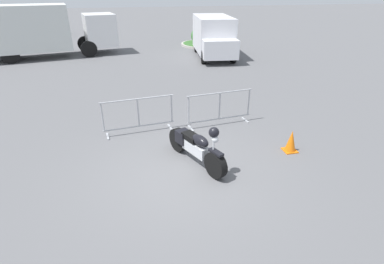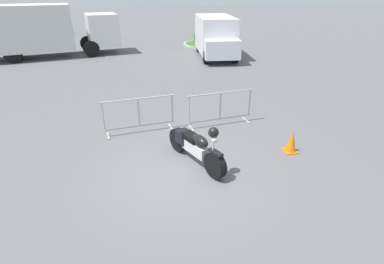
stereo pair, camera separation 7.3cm
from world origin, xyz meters
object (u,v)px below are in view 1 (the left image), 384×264
object	(u,v)px
crowd_barrier_near	(138,115)
pedestrian	(56,35)
delivery_van	(213,35)
crowd_barrier_far	(220,108)
box_truck	(40,29)
traffic_cone	(291,141)
parked_car_tan	(16,28)
motorcycle	(196,146)
parked_car_white	(51,27)

from	to	relation	value
crowd_barrier_near	pedestrian	xyz separation A→B (m)	(-4.66, 14.60, 0.37)
crowd_barrier_near	delivery_van	size ratio (longest dim) A/B	0.41
crowd_barrier_near	crowd_barrier_far	xyz separation A→B (m)	(2.47, 0.00, 0.00)
box_truck	traffic_cone	bearing A→B (deg)	-68.90
delivery_van	pedestrian	distance (m)	10.91
box_truck	pedestrian	xyz separation A→B (m)	(0.24, 2.90, -0.72)
traffic_cone	pedestrian	bearing A→B (deg)	117.01
crowd_barrier_far	box_truck	bearing A→B (deg)	122.23
crowd_barrier_far	delivery_van	xyz separation A→B (m)	(2.65, 9.76, 0.69)
parked_car_tan	motorcycle	bearing A→B (deg)	-160.23
traffic_cone	motorcycle	bearing A→B (deg)	-179.78
motorcycle	parked_car_tan	xyz separation A→B (m)	(-10.13, 22.93, 0.22)
parked_car_tan	parked_car_white	size ratio (longest dim) A/B	0.98
crowd_barrier_near	crowd_barrier_far	world-z (taller)	same
delivery_van	parked_car_white	distance (m)	16.22
motorcycle	pedestrian	xyz separation A→B (m)	(-5.89, 16.62, 0.46)
box_truck	pedestrian	size ratio (longest dim) A/B	4.73
box_truck	parked_car_tan	world-z (taller)	box_truck
parked_car_tan	traffic_cone	xyz separation A→B (m)	(12.70, -22.92, -0.40)
crowd_barrier_far	parked_car_tan	world-z (taller)	parked_car_tan
traffic_cone	delivery_van	bearing A→B (deg)	83.65
crowd_barrier_far	traffic_cone	world-z (taller)	crowd_barrier_far
box_truck	delivery_van	distance (m)	10.21
parked_car_tan	pedestrian	size ratio (longest dim) A/B	2.42
crowd_barrier_near	traffic_cone	xyz separation A→B (m)	(3.81, -2.02, -0.26)
crowd_barrier_near	box_truck	bearing A→B (deg)	112.74
delivery_van	parked_car_tan	xyz separation A→B (m)	(-14.01, 11.15, -0.56)
motorcycle	crowd_barrier_far	world-z (taller)	motorcycle
parked_car_white	delivery_van	bearing A→B (deg)	-139.73
box_truck	delivery_van	bearing A→B (deg)	-22.27
crowd_barrier_near	parked_car_tan	distance (m)	22.72
box_truck	crowd_barrier_far	bearing A→B (deg)	-69.10
pedestrian	motorcycle	bearing A→B (deg)	-19.79
crowd_barrier_far	box_truck	distance (m)	13.86
parked_car_tan	traffic_cone	world-z (taller)	parked_car_tan
delivery_van	traffic_cone	distance (m)	11.88
crowd_barrier_far	parked_car_white	size ratio (longest dim) A/B	0.51
crowd_barrier_near	delivery_van	world-z (taller)	delivery_van
crowd_barrier_far	parked_car_tan	distance (m)	23.80
motorcycle	crowd_barrier_near	size ratio (longest dim) A/B	0.97
delivery_van	crowd_barrier_far	bearing A→B (deg)	-8.64
crowd_barrier_far	delivery_van	world-z (taller)	delivery_van
crowd_barrier_near	parked_car_white	xyz separation A→B (m)	(-6.21, 21.35, 0.15)
motorcycle	parked_car_white	size ratio (longest dim) A/B	0.49
traffic_cone	crowd_barrier_near	bearing A→B (deg)	152.11
motorcycle	delivery_van	distance (m)	12.43
pedestrian	traffic_cone	bearing A→B (deg)	-12.31
motorcycle	parked_car_white	distance (m)	24.54
motorcycle	parked_car_white	bearing A→B (deg)	174.46
crowd_barrier_near	pedestrian	distance (m)	15.33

